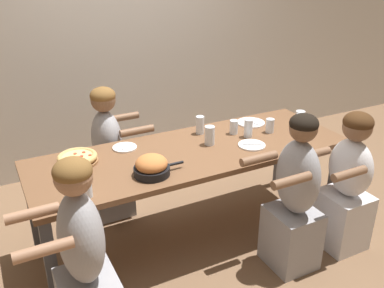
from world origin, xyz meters
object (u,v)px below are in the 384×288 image
(empty_plate_a, at_px, (252,145))
(drinking_glass_e, at_px, (87,190))
(drinking_glass_d, at_px, (270,126))
(diner_far_midleft, at_px, (109,157))
(empty_plate_b, at_px, (125,147))
(drinking_glass_c, at_px, (73,175))
(drinking_glass_f, at_px, (210,135))
(pizza_board_main, at_px, (77,158))
(drinking_glass_h, at_px, (234,128))
(drinking_glass_b, at_px, (200,126))
(diner_near_left, at_px, (84,264))
(drinking_glass_g, at_px, (300,118))
(drinking_glass_a, at_px, (300,121))
(diner_near_midright, at_px, (295,201))
(empty_plate_c, at_px, (251,123))
(diner_near_right, at_px, (347,187))
(drinking_glass_i, at_px, (248,129))
(skillet_bowl, at_px, (152,166))

(empty_plate_a, distance_m, drinking_glass_e, 1.31)
(drinking_glass_d, distance_m, diner_far_midleft, 1.36)
(empty_plate_b, relative_size, drinking_glass_c, 1.57)
(drinking_glass_e, bearing_deg, drinking_glass_f, 17.72)
(pizza_board_main, bearing_deg, drinking_glass_h, -2.75)
(empty_plate_a, height_order, drinking_glass_b, drinking_glass_b)
(empty_plate_b, distance_m, diner_near_left, 1.08)
(drinking_glass_g, bearing_deg, drinking_glass_e, -169.86)
(drinking_glass_a, bearing_deg, diner_near_left, -163.23)
(diner_far_midleft, bearing_deg, drinking_glass_h, 60.88)
(drinking_glass_f, height_order, diner_near_midright, diner_near_midright)
(drinking_glass_a, height_order, diner_near_midright, diner_near_midright)
(empty_plate_c, relative_size, drinking_glass_f, 1.63)
(empty_plate_b, distance_m, drinking_glass_c, 0.57)
(empty_plate_b, bearing_deg, drinking_glass_b, -0.64)
(diner_near_right, height_order, diner_far_midleft, diner_far_midleft)
(drinking_glass_c, bearing_deg, drinking_glass_i, 3.87)
(drinking_glass_d, bearing_deg, pizza_board_main, 173.61)
(empty_plate_b, bearing_deg, empty_plate_a, -24.73)
(drinking_glass_g, relative_size, drinking_glass_i, 0.79)
(drinking_glass_b, distance_m, drinking_glass_g, 0.88)
(drinking_glass_b, xyz_separation_m, drinking_glass_f, (-0.04, -0.22, 0.01))
(pizza_board_main, distance_m, diner_near_left, 0.87)
(drinking_glass_b, relative_size, drinking_glass_g, 1.26)
(diner_far_midleft, bearing_deg, empty_plate_c, 71.72)
(empty_plate_b, xyz_separation_m, drinking_glass_f, (0.60, -0.23, 0.07))
(drinking_glass_c, relative_size, diner_near_left, 0.10)
(drinking_glass_c, xyz_separation_m, drinking_glass_e, (0.03, -0.22, -0.01))
(empty_plate_b, relative_size, drinking_glass_d, 1.58)
(skillet_bowl, height_order, diner_near_right, diner_near_right)
(drinking_glass_c, height_order, drinking_glass_i, drinking_glass_i)
(empty_plate_a, distance_m, diner_near_right, 0.77)
(drinking_glass_f, xyz_separation_m, drinking_glass_h, (0.28, 0.09, -0.02))
(drinking_glass_c, distance_m, diner_far_midleft, 0.87)
(empty_plate_c, xyz_separation_m, drinking_glass_f, (-0.53, -0.22, 0.07))
(empty_plate_c, height_order, drinking_glass_d, drinking_glass_d)
(drinking_glass_a, distance_m, diner_near_midright, 0.84)
(empty_plate_a, distance_m, diner_near_left, 1.53)
(drinking_glass_i, relative_size, diner_near_right, 0.13)
(empty_plate_a, distance_m, empty_plate_c, 0.47)
(diner_near_right, distance_m, diner_near_left, 1.96)
(skillet_bowl, height_order, diner_near_left, diner_near_left)
(skillet_bowl, bearing_deg, drinking_glass_d, 11.66)
(diner_far_midleft, bearing_deg, skillet_bowl, 3.56)
(empty_plate_b, distance_m, empty_plate_c, 1.13)
(drinking_glass_b, bearing_deg, pizza_board_main, -176.14)
(empty_plate_b, distance_m, drinking_glass_f, 0.65)
(pizza_board_main, bearing_deg, empty_plate_c, 2.38)
(drinking_glass_a, relative_size, drinking_glass_b, 0.88)
(drinking_glass_e, bearing_deg, empty_plate_a, 6.86)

